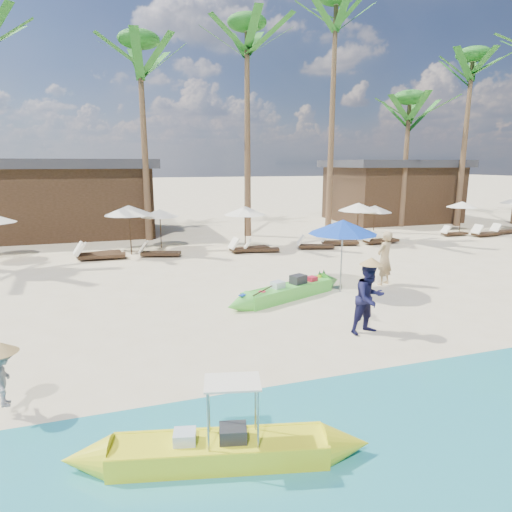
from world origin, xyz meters
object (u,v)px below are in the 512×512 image
object	(u,v)px
yellow_canoe	(220,450)
tourist	(385,258)
green_canoe	(289,291)
blue_umbrella	(343,227)

from	to	relation	value
yellow_canoe	tourist	bearing A→B (deg)	56.46
green_canoe	yellow_canoe	size ratio (longest dim) A/B	1.05
blue_umbrella	tourist	bearing A→B (deg)	10.82
tourist	blue_umbrella	size ratio (longest dim) A/B	0.79
green_canoe	tourist	xyz separation A→B (m)	(3.67, 0.45, 0.70)
green_canoe	yellow_canoe	bearing A→B (deg)	-140.66
green_canoe	yellow_canoe	world-z (taller)	yellow_canoe
green_canoe	tourist	bearing A→B (deg)	-14.92
yellow_canoe	blue_umbrella	world-z (taller)	blue_umbrella
green_canoe	yellow_canoe	xyz separation A→B (m)	(-3.67, -6.67, -0.02)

